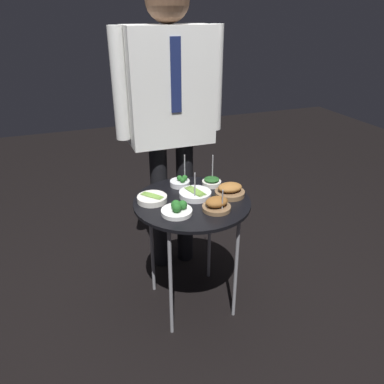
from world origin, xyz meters
TOP-DOWN VIEW (x-y plane):
  - ground_plane at (0.00, 0.00)m, footprint 8.00×8.00m
  - serving_cart at (0.00, 0.00)m, footprint 0.63×0.63m
  - bowl_asparagus_front_left at (0.03, 0.04)m, footprint 0.18×0.18m
  - bowl_asparagus_near_rim at (-0.20, 0.06)m, footprint 0.16×0.16m
  - bowl_roast_far_rim at (0.08, -0.14)m, footprint 0.15×0.15m
  - bowl_broccoli_front_center at (-0.12, -0.11)m, footprint 0.16×0.16m
  - bowl_roast_mid_right at (0.21, -0.01)m, footprint 0.16×0.16m
  - bowl_broccoli_center at (0.01, 0.20)m, footprint 0.12×0.12m
  - bowl_spinach_front_right at (0.17, 0.14)m, footprint 0.11×0.11m
  - waiter_figure at (0.03, 0.45)m, footprint 0.66×0.25m

SIDE VIEW (x-z plane):
  - ground_plane at x=0.00m, z-range 0.00..0.00m
  - serving_cart at x=0.00m, z-range 0.29..0.99m
  - bowl_asparagus_near_rim at x=-0.20m, z-range 0.69..0.73m
  - bowl_asparagus_front_left at x=0.03m, z-range 0.63..0.80m
  - bowl_spinach_front_right at x=0.17m, z-range 0.63..0.81m
  - bowl_broccoli_center at x=0.01m, z-range 0.63..0.81m
  - bowl_broccoli_front_center at x=-0.12m, z-range 0.69..0.76m
  - bowl_roast_far_rim at x=0.08m, z-range 0.66..0.79m
  - bowl_roast_mid_right at x=0.21m, z-range 0.69..0.76m
  - waiter_figure at x=0.03m, z-range 0.24..2.02m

